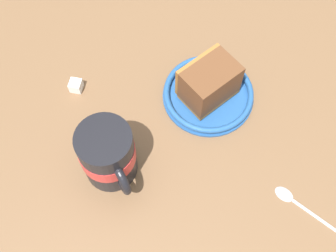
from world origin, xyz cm
name	(u,v)px	position (x,y,z in cm)	size (l,w,h in cm)	color
ground_plane	(176,143)	(0.00, 0.00, -1.18)	(138.75, 138.75, 2.37)	brown
small_plate	(208,94)	(-9.59, -1.75, 0.88)	(15.35, 15.35, 1.77)	#26599E
cake_slice	(209,82)	(-9.62, -2.02, 4.20)	(9.40, 7.35, 6.77)	#9E662D
tea_mug	(108,154)	(10.50, -3.59, 5.51)	(8.19, 10.96, 10.72)	black
teaspoon	(295,201)	(-5.19, 19.91, 0.35)	(2.49, 12.01, 0.80)	silver
sugar_cube	(76,86)	(5.02, -18.78, 0.99)	(1.97, 1.97, 1.97)	white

